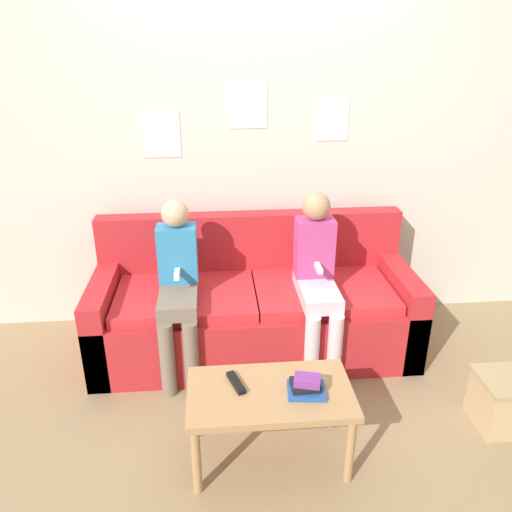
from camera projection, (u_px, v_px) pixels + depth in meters
ground_plane at (262, 393)px, 3.02m from camera, size 10.00×10.00×0.00m
wall_back at (248, 145)px, 3.42m from camera, size 8.00×0.07×2.60m
couch at (254, 309)px, 3.38m from camera, size 2.10×0.80×0.87m
coffee_table at (270, 400)px, 2.42m from camera, size 0.80×0.45×0.41m
person_left at (178, 282)px, 3.03m from camera, size 0.24×0.55×1.09m
person_right at (317, 274)px, 3.10m from camera, size 0.24×0.55×1.12m
tv_remote at (236, 383)px, 2.44m from camera, size 0.09×0.17×0.02m
book_stack at (306, 386)px, 2.38m from camera, size 0.19×0.17×0.09m
storage_box at (512, 401)px, 2.73m from camera, size 0.40×0.30×0.31m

